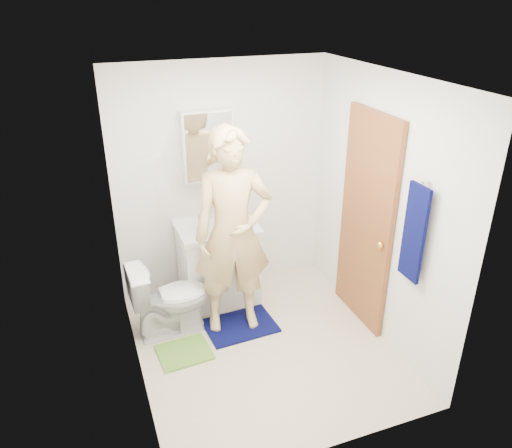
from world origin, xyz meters
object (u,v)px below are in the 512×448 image
Objects in this scene: soap_dispenser at (203,219)px; toothbrush_cup at (237,212)px; vanity_cabinet at (218,264)px; towel at (414,233)px; toilet at (170,298)px; medicine_cabinet at (208,146)px; man at (233,233)px.

toothbrush_cup is at bearing 19.93° from soap_dispenser.
toothbrush_cup is (0.25, 0.12, 0.50)m from vanity_cabinet.
towel reaches higher than toilet.
vanity_cabinet is 1.08× the size of toilet.
towel reaches higher than vanity_cabinet.
medicine_cabinet is 0.75m from toothbrush_cup.
vanity_cabinet is 4.02× the size of soap_dispenser.
soap_dispenser is 0.10× the size of man.
man is (-0.24, -0.63, 0.09)m from toothbrush_cup.
medicine_cabinet is 0.87× the size of towel.
man is at bearing -72.96° from soap_dispenser.
toilet is 0.81m from soap_dispenser.
vanity_cabinet is at bearing 9.15° from soap_dispenser.
vanity_cabinet is 1.00× the size of towel.
soap_dispenser is at bearing -53.30° from toilet.
toilet is at bearing -148.72° from toothbrush_cup.
toothbrush_cup is at bearing 25.49° from vanity_cabinet.
toothbrush_cup is at bearing 120.12° from towel.
medicine_cabinet is 0.95× the size of toilet.
soap_dispenser is at bearing 132.10° from towel.
man reaches higher than vanity_cabinet.
toilet is at bearing -146.44° from vanity_cabinet.
vanity_cabinet is 0.41× the size of man.
toothbrush_cup is at bearing -23.02° from medicine_cabinet.
toilet is 0.38× the size of man.
medicine_cabinet is 3.52× the size of soap_dispenser.
toilet is 5.80× the size of toothbrush_cup.
towel is 1.08× the size of toilet.
medicine_cabinet reaches higher than toilet.
soap_dispenser is (-0.14, -0.25, -0.65)m from medicine_cabinet.
man is at bearing -111.21° from toothbrush_cup.
vanity_cabinet is 6.26× the size of toothbrush_cup.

